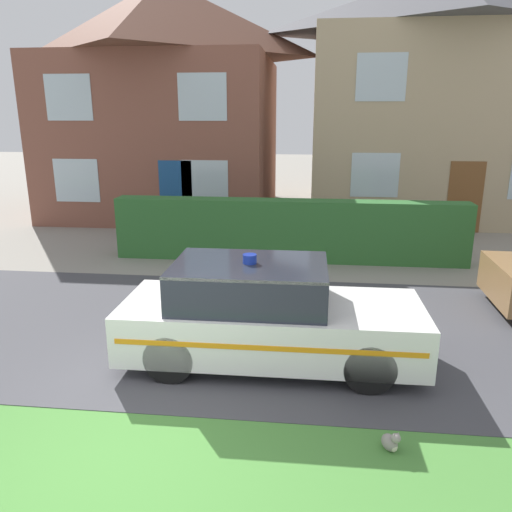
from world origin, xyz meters
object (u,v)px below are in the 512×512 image
(police_car, at_px, (266,315))
(cat, at_px, (391,442))
(house_left, at_px, (167,98))
(house_right, at_px, (439,97))

(police_car, distance_m, cat, 2.44)
(police_car, distance_m, house_left, 12.73)
(house_left, xyz_separation_m, house_right, (9.25, 0.06, 0.02))
(police_car, height_order, house_left, house_left)
(police_car, height_order, house_right, house_right)
(police_car, relative_size, house_left, 0.54)
(cat, bearing_deg, police_car, -173.17)
(police_car, xyz_separation_m, house_right, (4.72, 11.51, 3.26))
(cat, distance_m, house_right, 14.26)
(police_car, bearing_deg, house_right, 67.39)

